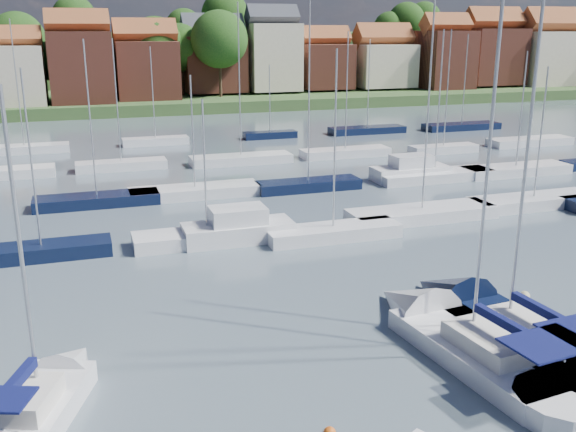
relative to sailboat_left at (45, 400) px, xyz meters
name	(u,v)px	position (x,y,z in m)	size (l,w,h in m)	color
ground	(243,172)	(16.33, 36.23, -0.37)	(260.00, 260.00, 0.00)	#4E5B69
sailboat_left	(45,400)	(0.00, 0.00, 0.00)	(5.41, 9.29, 12.40)	white
sailboat_centre	(453,335)	(16.57, -0.01, -0.02)	(4.95, 13.48, 17.81)	white
sailboat_navy	(489,322)	(18.79, 0.58, -0.02)	(4.53, 13.54, 18.35)	black
buoy_e	(525,298)	(22.62, 3.01, -0.37)	(0.51, 0.51, 0.51)	beige
marina_field	(277,177)	(18.24, 31.38, 0.06)	(79.62, 41.41, 15.93)	white
far_shore_town	(152,67)	(18.56, 128.90, 4.24)	(212.46, 90.00, 22.27)	#40592C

